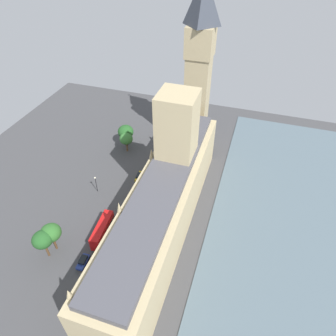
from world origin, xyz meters
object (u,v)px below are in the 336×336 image
(car_yellow_cab_trailing, at_px, (140,176))
(plane_tree_corner, at_px, (51,233))
(car_blue_under_trees, at_px, (83,261))
(plane_tree_kerbside, at_px, (126,139))
(plane_tree_midblock, at_px, (42,240))
(street_lamp_leading, at_px, (96,181))
(pedestrian_opposite_hall, at_px, (81,303))
(parliament_building, at_px, (165,198))
(double_decker_bus_near_tower, at_px, (103,230))
(plane_tree_by_river_gate, at_px, (126,132))
(clock_tower, at_px, (199,69))
(pedestrian_far_end, at_px, (152,176))

(car_yellow_cab_trailing, distance_m, plane_tree_corner, 33.34)
(car_blue_under_trees, distance_m, plane_tree_kerbside, 46.45)
(plane_tree_midblock, distance_m, street_lamp_leading, 24.35)
(plane_tree_midblock, xyz_separation_m, street_lamp_leading, (-0.84, -24.23, -2.28))
(pedestrian_opposite_hall, height_order, street_lamp_leading, street_lamp_leading)
(parliament_building, relative_size, car_blue_under_trees, 15.31)
(pedestrian_opposite_hall, bearing_deg, double_decker_bus_near_tower, 124.86)
(pedestrian_opposite_hall, distance_m, plane_tree_by_river_gate, 59.67)
(plane_tree_kerbside, bearing_deg, clock_tower, -152.64)
(car_blue_under_trees, relative_size, plane_tree_kerbside, 0.61)
(car_yellow_cab_trailing, distance_m, car_blue_under_trees, 33.09)
(pedestrian_opposite_hall, bearing_deg, car_yellow_cab_trailing, 117.53)
(clock_tower, height_order, street_lamp_leading, clock_tower)
(parliament_building, relative_size, street_lamp_leading, 11.63)
(clock_tower, relative_size, car_yellow_cab_trailing, 11.58)
(car_blue_under_trees, height_order, plane_tree_corner, plane_tree_corner)
(plane_tree_kerbside, relative_size, plane_tree_by_river_gate, 0.87)
(plane_tree_kerbside, bearing_deg, plane_tree_by_river_gate, -64.38)
(parliament_building, height_order, pedestrian_opposite_hall, parliament_building)
(parliament_building, xyz_separation_m, plane_tree_midblock, (24.52, 18.82, -3.36))
(plane_tree_kerbside, height_order, plane_tree_by_river_gate, plane_tree_by_river_gate)
(double_decker_bus_near_tower, distance_m, car_blue_under_trees, 9.08)
(pedestrian_far_end, xyz_separation_m, plane_tree_midblock, (14.82, 35.40, 5.66))
(plane_tree_by_river_gate, bearing_deg, double_decker_bus_near_tower, 104.99)
(parliament_building, xyz_separation_m, pedestrian_opposite_hall, (10.37, 27.44, -9.07))
(car_yellow_cab_trailing, relative_size, double_decker_bus_near_tower, 0.45)
(clock_tower, distance_m, plane_tree_kerbside, 33.90)
(clock_tower, height_order, plane_tree_kerbside, clock_tower)
(plane_tree_kerbside, relative_size, street_lamp_leading, 1.24)
(parliament_building, xyz_separation_m, clock_tower, (1.45, -38.47, 18.92))
(car_yellow_cab_trailing, bearing_deg, pedestrian_far_end, 22.60)
(plane_tree_midblock, relative_size, plane_tree_by_river_gate, 1.03)
(double_decker_bus_near_tower, height_order, plane_tree_by_river_gate, plane_tree_by_river_gate)
(plane_tree_midblock, bearing_deg, parliament_building, -142.49)
(pedestrian_opposite_hall, height_order, plane_tree_midblock, plane_tree_midblock)
(pedestrian_far_end, height_order, pedestrian_opposite_hall, pedestrian_far_end)
(car_yellow_cab_trailing, distance_m, double_decker_bus_near_tower, 24.27)
(clock_tower, xyz_separation_m, plane_tree_by_river_gate, (23.20, 8.21, -22.77))
(clock_tower, bearing_deg, car_yellow_cab_trailing, 63.20)
(parliament_building, bearing_deg, pedestrian_opposite_hall, 69.30)
(car_yellow_cab_trailing, bearing_deg, plane_tree_midblock, -111.84)
(pedestrian_opposite_hall, relative_size, street_lamp_leading, 0.26)
(car_yellow_cab_trailing, distance_m, street_lamp_leading, 14.24)
(pedestrian_far_end, height_order, plane_tree_corner, plane_tree_corner)
(pedestrian_far_end, bearing_deg, plane_tree_corner, -63.76)
(car_blue_under_trees, distance_m, street_lamp_leading, 25.44)
(car_yellow_cab_trailing, distance_m, plane_tree_kerbside, 16.42)
(clock_tower, xyz_separation_m, pedestrian_opposite_hall, (8.92, 65.91, -27.98))
(parliament_building, distance_m, double_decker_bus_near_tower, 18.35)
(car_yellow_cab_trailing, bearing_deg, pedestrian_opposite_hall, -89.41)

